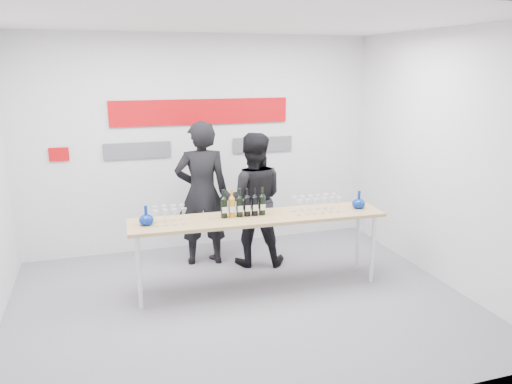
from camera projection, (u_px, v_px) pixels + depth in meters
ground at (241, 302)px, 5.58m from camera, size 5.00×5.00×0.00m
back_wall at (202, 144)px, 7.06m from camera, size 5.00×0.04×3.00m
signage at (198, 122)px, 6.94m from camera, size 3.38×0.02×0.79m
tasting_table at (259, 222)px, 5.76m from camera, size 2.98×0.72×0.89m
wine_bottles at (243, 202)px, 5.71m from camera, size 0.53×0.10×0.33m
decanter_left at (146, 215)px, 5.41m from camera, size 0.16×0.16×0.21m
decanter_right at (359, 199)px, 6.05m from camera, size 0.16×0.16×0.21m
glasses_left at (169, 215)px, 5.47m from camera, size 0.37×0.24×0.18m
glasses_right at (316, 204)px, 5.91m from camera, size 0.57×0.25×0.18m
presenter_left at (202, 194)px, 6.50m from camera, size 0.75×0.55×1.91m
presenter_right at (252, 200)px, 6.49m from camera, size 1.00×0.87×1.76m
mic_stand at (214, 229)px, 6.77m from camera, size 0.16×0.16×1.38m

